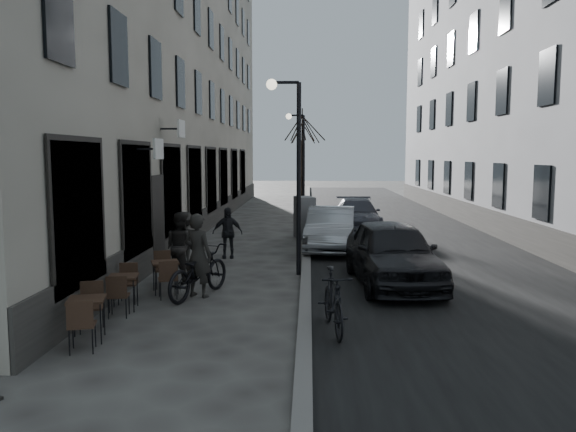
# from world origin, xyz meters

# --- Properties ---
(ground) EXTENTS (120.00, 120.00, 0.00)m
(ground) POSITION_xyz_m (0.00, 0.00, 0.00)
(ground) COLOR #393734
(ground) RESTS_ON ground
(road) EXTENTS (7.30, 60.00, 0.00)m
(road) POSITION_xyz_m (3.85, 16.00, 0.00)
(road) COLOR black
(road) RESTS_ON ground
(kerb) EXTENTS (0.25, 60.00, 0.12)m
(kerb) POSITION_xyz_m (0.20, 16.00, 0.06)
(kerb) COLOR slate
(kerb) RESTS_ON ground
(building_left) EXTENTS (4.00, 35.00, 16.00)m
(building_left) POSITION_xyz_m (-6.00, 16.50, 8.00)
(building_left) COLOR gray
(building_left) RESTS_ON ground
(building_right) EXTENTS (4.00, 35.00, 16.00)m
(building_right) POSITION_xyz_m (9.50, 16.50, 8.00)
(building_right) COLOR gray
(building_right) RESTS_ON ground
(streetlamp_near) EXTENTS (0.90, 0.28, 5.09)m
(streetlamp_near) POSITION_xyz_m (-0.17, 6.00, 3.16)
(streetlamp_near) COLOR black
(streetlamp_near) RESTS_ON ground
(streetlamp_far) EXTENTS (0.90, 0.28, 5.09)m
(streetlamp_far) POSITION_xyz_m (-0.17, 18.00, 3.16)
(streetlamp_far) COLOR black
(streetlamp_far) RESTS_ON ground
(tree_near) EXTENTS (2.40, 2.40, 5.70)m
(tree_near) POSITION_xyz_m (-0.10, 21.00, 4.66)
(tree_near) COLOR black
(tree_near) RESTS_ON ground
(tree_far) EXTENTS (2.40, 2.40, 5.70)m
(tree_far) POSITION_xyz_m (-0.10, 27.00, 4.66)
(tree_far) COLOR black
(tree_far) RESTS_ON ground
(bistro_set_a) EXTENTS (0.75, 1.53, 0.87)m
(bistro_set_a) POSITION_xyz_m (-3.50, 0.55, 0.45)
(bistro_set_a) COLOR black
(bistro_set_a) RESTS_ON ground
(bistro_set_b) EXTENTS (0.66, 1.46, 0.84)m
(bistro_set_b) POSITION_xyz_m (-3.52, 2.49, 0.43)
(bistro_set_b) COLOR black
(bistro_set_b) RESTS_ON ground
(bistro_set_c) EXTENTS (0.88, 1.51, 0.86)m
(bistro_set_c) POSITION_xyz_m (-3.02, 3.93, 0.44)
(bistro_set_c) COLOR black
(bistro_set_c) RESTS_ON ground
(utility_cabinet) EXTENTS (0.87, 1.18, 1.58)m
(utility_cabinet) POSITION_xyz_m (0.10, 12.56, 0.79)
(utility_cabinet) COLOR slate
(utility_cabinet) RESTS_ON ground
(bicycle) EXTENTS (1.56, 2.30, 1.15)m
(bicycle) POSITION_xyz_m (-2.19, 3.60, 0.57)
(bicycle) COLOR black
(bicycle) RESTS_ON ground
(cyclist_rider) EXTENTS (0.81, 0.68, 1.87)m
(cyclist_rider) POSITION_xyz_m (-2.19, 3.60, 0.94)
(cyclist_rider) COLOR black
(cyclist_rider) RESTS_ON ground
(pedestrian_near) EXTENTS (1.06, 1.01, 1.72)m
(pedestrian_near) POSITION_xyz_m (-2.98, 5.30, 0.86)
(pedestrian_near) COLOR black
(pedestrian_near) RESTS_ON ground
(pedestrian_mid) EXTENTS (1.01, 0.58, 1.56)m
(pedestrian_mid) POSITION_xyz_m (-3.24, 7.00, 0.78)
(pedestrian_mid) COLOR black
(pedestrian_mid) RESTS_ON ground
(pedestrian_far) EXTENTS (0.94, 0.45, 1.56)m
(pedestrian_far) POSITION_xyz_m (-2.23, 8.34, 0.78)
(pedestrian_far) COLOR black
(pedestrian_far) RESTS_ON ground
(car_near) EXTENTS (2.21, 4.76, 1.58)m
(car_near) POSITION_xyz_m (2.30, 4.94, 0.79)
(car_near) COLOR black
(car_near) RESTS_ON ground
(car_mid) EXTENTS (1.87, 4.44, 1.43)m
(car_mid) POSITION_xyz_m (1.00, 9.92, 0.71)
(car_mid) COLOR #989BA0
(car_mid) RESTS_ON ground
(car_far) EXTENTS (1.90, 4.56, 1.32)m
(car_far) POSITION_xyz_m (2.27, 14.86, 0.66)
(car_far) COLOR #35363E
(car_far) RESTS_ON ground
(moped) EXTENTS (0.75, 1.93, 1.13)m
(moped) POSITION_xyz_m (0.71, 1.19, 0.56)
(moped) COLOR black
(moped) RESTS_ON ground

